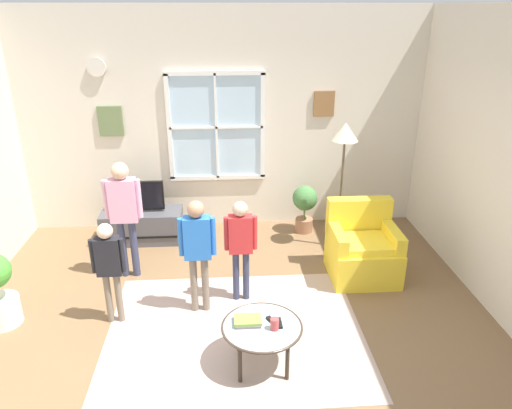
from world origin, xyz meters
name	(u,v)px	position (x,y,z in m)	size (l,w,h in m)	color
ground_plane	(229,339)	(0.00, 0.00, -0.01)	(6.03, 5.92, 0.02)	brown
back_wall	(223,122)	(-0.01, 2.72, 1.49)	(5.43, 0.17, 2.99)	beige
area_rug	(235,331)	(0.06, 0.10, 0.00)	(2.49, 2.03, 0.01)	tan
tv_stand	(143,226)	(-1.12, 2.17, 0.21)	(1.06, 0.46, 0.43)	#4C4C51
television	(140,196)	(-1.12, 2.17, 0.65)	(0.63, 0.08, 0.42)	#4C4C4C
armchair	(362,250)	(1.58, 1.09, 0.33)	(0.76, 0.74, 0.87)	yellow
coffee_table	(262,329)	(0.28, -0.37, 0.39)	(0.71, 0.71, 0.42)	#99B2B7
book_stack	(248,321)	(0.16, -0.32, 0.44)	(0.24, 0.17, 0.05)	slate
cup	(275,324)	(0.39, -0.42, 0.47)	(0.07, 0.07, 0.11)	#BF3F3F
remote_near_books	(280,323)	(0.44, -0.36, 0.42)	(0.04, 0.14, 0.02)	black
remote_near_cup	(272,321)	(0.38, -0.32, 0.42)	(0.04, 0.14, 0.02)	black
person_red_shirt	(241,240)	(0.15, 0.68, 0.72)	(0.34, 0.16, 1.14)	#333851
person_black_shirt	(109,262)	(-1.14, 0.37, 0.68)	(0.33, 0.15, 1.08)	#726656
person_blue_shirt	(198,244)	(-0.29, 0.50, 0.77)	(0.37, 0.17, 1.23)	#726656
person_pink_shirt	(124,207)	(-1.14, 1.26, 0.88)	(0.42, 0.19, 1.40)	#333851
potted_plant_by_window	(305,204)	(1.10, 2.30, 0.42)	(0.35, 0.35, 0.68)	#9E6B4C
floor_lamp	(344,145)	(1.47, 1.82, 1.39)	(0.32, 0.32, 1.66)	black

